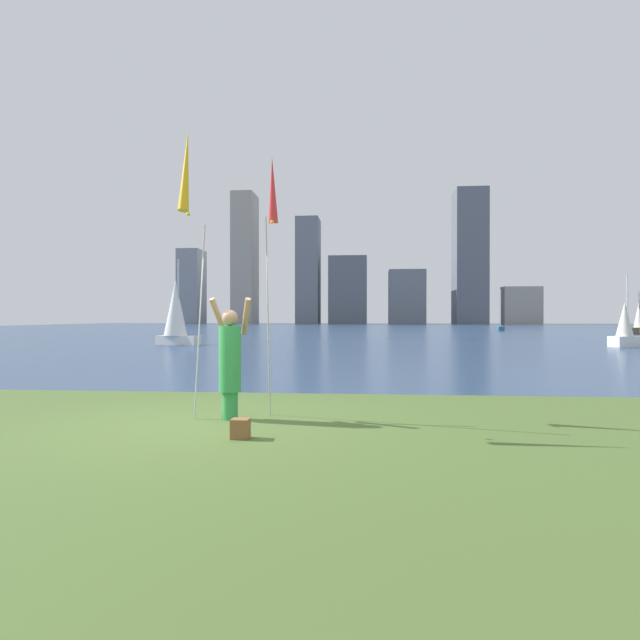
# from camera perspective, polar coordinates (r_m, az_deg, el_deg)

# --- Properties ---
(ground) EXTENTS (120.00, 138.00, 0.12)m
(ground) POSITION_cam_1_polar(r_m,az_deg,el_deg) (58.89, 2.78, -1.22)
(ground) COLOR #4C662D
(person) EXTENTS (0.68, 0.50, 1.86)m
(person) POSITION_cam_1_polar(r_m,az_deg,el_deg) (8.55, -9.26, -4.03)
(person) COLOR green
(person) RESTS_ON ground
(kite_flag_left) EXTENTS (0.16, 1.13, 4.31)m
(kite_flag_left) POSITION_cam_1_polar(r_m,az_deg,el_deg) (8.54, -13.61, 14.04)
(kite_flag_left) COLOR #B2B2B7
(kite_flag_left) RESTS_ON ground
(kite_flag_right) EXTENTS (0.16, 0.77, 4.17)m
(kite_flag_right) POSITION_cam_1_polar(r_m,az_deg,el_deg) (9.23, -4.93, 12.49)
(kite_flag_right) COLOR #B2B2B7
(kite_flag_right) RESTS_ON ground
(bag) EXTENTS (0.23, 0.21, 0.25)m
(bag) POSITION_cam_1_polar(r_m,az_deg,el_deg) (7.30, -8.22, -11.03)
(bag) COLOR brown
(bag) RESTS_ON ground
(sailboat_0) EXTENTS (1.87, 1.37, 3.78)m
(sailboat_0) POSITION_cam_1_polar(r_m,az_deg,el_deg) (32.63, 28.99, -0.66)
(sailboat_0) COLOR white
(sailboat_0) RESTS_ON ground
(sailboat_2) EXTENTS (1.95, 2.20, 4.06)m
(sailboat_2) POSITION_cam_1_polar(r_m,az_deg,el_deg) (63.20, 30.07, 0.24)
(sailboat_2) COLOR silver
(sailboat_2) RESTS_ON ground
(sailboat_3) EXTENTS (1.48, 1.87, 5.04)m
(sailboat_3) POSITION_cam_1_polar(r_m,az_deg,el_deg) (56.02, 29.20, -0.94)
(sailboat_3) COLOR brown
(sailboat_3) RESTS_ON ground
(sailboat_4) EXTENTS (0.92, 2.46, 4.55)m
(sailboat_4) POSITION_cam_1_polar(r_m,az_deg,el_deg) (63.63, 18.15, -0.79)
(sailboat_4) COLOR #2D6084
(sailboat_4) RESTS_ON ground
(sailboat_6) EXTENTS (2.68, 1.62, 4.75)m
(sailboat_6) POSITION_cam_1_polar(r_m,az_deg,el_deg) (31.62, -14.64, 0.72)
(sailboat_6) COLOR white
(sailboat_6) RESTS_ON ground
(skyline_tower_0) EXTENTS (4.71, 6.85, 16.04)m
(skyline_tower_0) POSITION_cam_1_polar(r_m,az_deg,el_deg) (123.31, -13.11, 3.35)
(skyline_tower_0) COLOR gray
(skyline_tower_0) RESTS_ON ground
(skyline_tower_1) EXTENTS (4.54, 7.81, 27.83)m
(skyline_tower_1) POSITION_cam_1_polar(r_m,az_deg,el_deg) (120.30, -7.75, 6.25)
(skyline_tower_1) COLOR gray
(skyline_tower_1) RESTS_ON ground
(skyline_tower_2) EXTENTS (4.80, 7.38, 22.57)m
(skyline_tower_2) POSITION_cam_1_polar(r_m,az_deg,el_deg) (118.87, -1.22, 5.05)
(skyline_tower_2) COLOR slate
(skyline_tower_2) RESTS_ON ground
(skyline_tower_3) EXTENTS (7.96, 6.59, 14.19)m
(skyline_tower_3) POSITION_cam_1_polar(r_m,az_deg,el_deg) (117.00, 2.90, 3.07)
(skyline_tower_3) COLOR #565B66
(skyline_tower_3) RESTS_ON ground
(skyline_tower_4) EXTENTS (7.47, 7.43, 11.22)m
(skyline_tower_4) POSITION_cam_1_polar(r_m,az_deg,el_deg) (116.99, 8.93, 2.34)
(skyline_tower_4) COLOR slate
(skyline_tower_4) RESTS_ON ground
(skyline_tower_5) EXTENTS (6.33, 7.79, 27.38)m
(skyline_tower_5) POSITION_cam_1_polar(r_m,az_deg,el_deg) (117.65, 15.20, 6.26)
(skyline_tower_5) COLOR #565B66
(skyline_tower_5) RESTS_ON ground
(skyline_tower_6) EXTENTS (7.40, 3.95, 7.51)m
(skyline_tower_6) POSITION_cam_1_polar(r_m,az_deg,el_deg) (117.44, 20.07, 1.41)
(skyline_tower_6) COLOR gray
(skyline_tower_6) RESTS_ON ground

